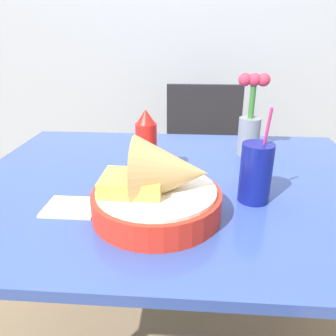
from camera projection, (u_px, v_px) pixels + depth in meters
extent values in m
cube|color=#9EA8B7|center=(188.00, 1.00, 1.87)|extent=(7.00, 0.06, 2.60)
cube|color=#334C9E|center=(175.00, 184.00, 0.93)|extent=(1.17, 0.89, 0.02)
cylinder|color=#4C4C51|center=(62.00, 219.00, 1.47)|extent=(0.05, 0.05, 0.73)
cylinder|color=#4C4C51|center=(302.00, 228.00, 1.40)|extent=(0.05, 0.05, 0.73)
cylinder|color=black|center=(165.00, 232.00, 1.63)|extent=(0.03, 0.03, 0.44)
cylinder|color=black|center=(239.00, 235.00, 1.60)|extent=(0.03, 0.03, 0.44)
cylinder|color=black|center=(170.00, 198.00, 1.96)|extent=(0.03, 0.03, 0.44)
cylinder|color=black|center=(231.00, 200.00, 1.93)|extent=(0.03, 0.03, 0.44)
cube|color=black|center=(203.00, 175.00, 1.69)|extent=(0.40, 0.40, 0.02)
cube|color=black|center=(204.00, 124.00, 1.78)|extent=(0.40, 0.03, 0.42)
cylinder|color=red|center=(157.00, 203.00, 0.74)|extent=(0.29, 0.29, 0.06)
cylinder|color=white|center=(156.00, 190.00, 0.73)|extent=(0.27, 0.27, 0.01)
cone|color=tan|center=(173.00, 172.00, 0.71)|extent=(0.16, 0.16, 0.16)
cube|color=#E5C14C|center=(132.00, 185.00, 0.71)|extent=(0.13, 0.11, 0.04)
cylinder|color=red|center=(146.00, 149.00, 0.94)|extent=(0.06, 0.06, 0.15)
cone|color=red|center=(146.00, 116.00, 0.90)|extent=(0.05, 0.05, 0.04)
cylinder|color=navy|center=(256.00, 173.00, 0.79)|extent=(0.08, 0.08, 0.15)
cylinder|color=black|center=(255.00, 177.00, 0.79)|extent=(0.07, 0.07, 0.12)
cylinder|color=#EA3884|center=(264.00, 147.00, 0.76)|extent=(0.01, 0.07, 0.20)
cylinder|color=gray|center=(249.00, 136.00, 1.10)|extent=(0.07, 0.07, 0.13)
cylinder|color=#33722D|center=(252.00, 101.00, 1.05)|extent=(0.02, 0.02, 0.11)
sphere|color=#DB334C|center=(254.00, 80.00, 1.03)|extent=(0.04, 0.04, 0.04)
sphere|color=#DB334C|center=(245.00, 80.00, 1.03)|extent=(0.04, 0.04, 0.04)
sphere|color=#DB334C|center=(264.00, 80.00, 1.02)|extent=(0.04, 0.04, 0.04)
cube|color=white|center=(71.00, 207.00, 0.78)|extent=(0.12, 0.10, 0.01)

